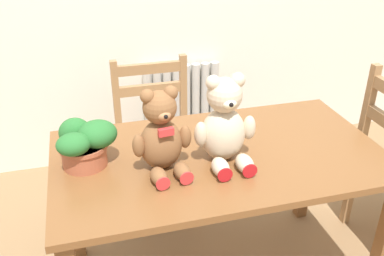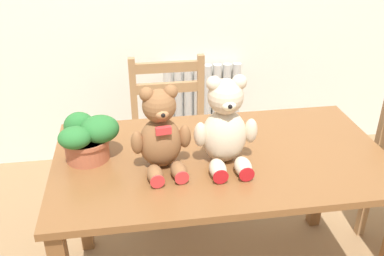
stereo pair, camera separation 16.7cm
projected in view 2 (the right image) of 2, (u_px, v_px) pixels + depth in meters
name	position (u px, v px, depth m)	size (l,w,h in m)	color
radiator	(202.00, 115.00, 3.08)	(0.55, 0.10, 0.68)	beige
dining_table	(220.00, 175.00, 1.84)	(1.39, 0.77, 0.73)	brown
wooden_chair_behind	(171.00, 133.00, 2.55)	(0.45, 0.40, 0.88)	#997047
teddy_bear_left	(161.00, 134.00, 1.65)	(0.24, 0.25, 0.34)	brown
teddy_bear_right	(226.00, 127.00, 1.68)	(0.26, 0.25, 0.37)	beige
potted_plant	(87.00, 137.00, 1.72)	(0.24, 0.22, 0.19)	#B25B3D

